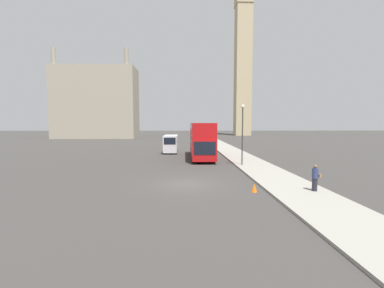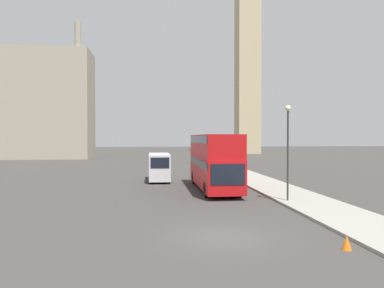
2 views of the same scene
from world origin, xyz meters
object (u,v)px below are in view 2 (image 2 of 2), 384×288
object	(u,v)px
white_van	(159,167)
street_lamp	(288,138)
red_double_decker_bus	(214,159)
clock_tower	(248,14)

from	to	relation	value
white_van	street_lamp	distance (m)	15.21
red_double_decker_bus	street_lamp	distance (m)	7.50
clock_tower	white_van	xyz separation A→B (m)	(-23.79, -58.57, -34.27)
clock_tower	red_double_decker_bus	distance (m)	75.56
white_van	street_lamp	world-z (taller)	street_lamp
white_van	street_lamp	xyz separation A→B (m)	(7.88, -12.72, 2.71)
clock_tower	red_double_decker_bus	xyz separation A→B (m)	(-19.61, -64.97, -33.21)
red_double_decker_bus	street_lamp	world-z (taller)	street_lamp
street_lamp	red_double_decker_bus	bearing A→B (deg)	120.34
clock_tower	white_van	bearing A→B (deg)	-112.10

